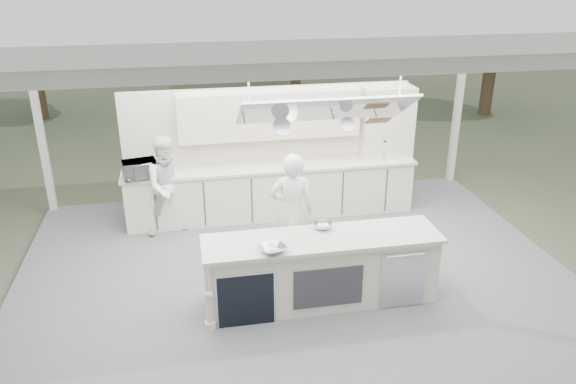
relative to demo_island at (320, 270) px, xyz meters
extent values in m
plane|color=#48543A|center=(-0.18, 0.91, -0.60)|extent=(90.00, 90.00, 0.00)
cube|color=slate|center=(-0.18, 0.91, -0.54)|extent=(8.00, 6.00, 0.12)
cube|color=white|center=(3.72, 3.81, 1.25)|extent=(0.12, 0.12, 3.70)
cube|color=white|center=(-4.08, 3.81, 1.25)|extent=(0.12, 0.12, 3.70)
cube|color=white|center=(-0.18, 0.91, 3.18)|extent=(8.20, 6.20, 0.16)
cube|color=white|center=(-0.18, -1.99, 3.02)|extent=(8.00, 0.12, 0.16)
cube|color=white|center=(-0.18, 3.81, 3.02)|extent=(8.00, 0.12, 0.16)
cube|color=white|center=(3.72, 0.91, 3.02)|extent=(0.12, 6.00, 0.16)
cube|color=white|center=(0.02, 0.01, 2.15)|extent=(2.00, 0.71, 0.43)
cube|color=white|center=(0.02, 0.01, 2.15)|extent=(2.06, 0.76, 0.46)
cylinder|color=white|center=(-0.88, 0.01, 2.63)|extent=(0.02, 0.02, 0.95)
cylinder|color=white|center=(0.92, 0.01, 2.63)|extent=(0.02, 0.02, 0.95)
cylinder|color=silver|center=(-0.48, 0.16, 1.93)|extent=(0.22, 0.14, 0.21)
cylinder|color=silver|center=(0.32, 0.11, 1.93)|extent=(0.18, 0.12, 0.18)
cube|color=olive|center=(0.72, 0.13, 1.95)|extent=(0.28, 0.18, 0.12)
cube|color=beige|center=(0.02, 0.01, -0.03)|extent=(3.00, 0.70, 0.90)
cube|color=silver|center=(0.02, 0.01, 0.45)|extent=(3.10, 0.78, 0.05)
cylinder|color=beige|center=(-1.48, -0.34, -0.02)|extent=(0.11, 0.11, 0.92)
cube|color=black|center=(-1.03, -0.34, -0.12)|extent=(0.70, 0.04, 0.72)
cube|color=silver|center=(-1.03, -0.35, -0.12)|extent=(0.74, 0.03, 0.72)
cube|color=#313136|center=(0.02, -0.35, -0.06)|extent=(0.90, 0.02, 0.55)
cube|color=silver|center=(1.02, -0.35, -0.06)|extent=(0.62, 0.02, 0.78)
cube|color=beige|center=(-0.18, 2.81, -0.03)|extent=(5.00, 0.65, 0.90)
cube|color=silver|center=(-0.18, 2.81, 0.45)|extent=(5.08, 0.72, 0.05)
cube|color=beige|center=(-0.18, 3.11, 0.65)|extent=(5.00, 0.10, 2.25)
cube|color=beige|center=(-0.18, 2.98, 1.32)|extent=(3.10, 0.38, 0.80)
cube|color=beige|center=(1.92, 2.93, 1.07)|extent=(0.90, 0.45, 1.30)
cube|color=olive|center=(1.92, 2.93, 1.07)|extent=(0.84, 0.40, 0.03)
cylinder|color=silver|center=(1.82, 2.79, 0.53)|extent=(0.20, 0.20, 0.12)
cylinder|color=black|center=(1.82, 2.79, 0.69)|extent=(0.17, 0.17, 0.20)
cylinder|color=black|center=(2.17, 2.79, 0.52)|extent=(0.16, 0.16, 0.10)
cone|color=black|center=(2.17, 2.79, 0.69)|extent=(0.14, 0.14, 0.24)
cylinder|color=#4E3B27|center=(-5.68, 10.91, 0.45)|extent=(0.36, 0.36, 2.10)
sphere|color=#336324|center=(-5.68, 10.91, 2.69)|extent=(3.40, 3.40, 3.40)
sphere|color=#336324|center=(-5.00, 10.40, 2.35)|extent=(2.38, 2.38, 2.38)
cylinder|color=#4E3B27|center=(2.32, 12.91, 0.63)|extent=(0.36, 0.36, 2.45)
cylinder|color=#4E3B27|center=(7.32, 8.91, 0.37)|extent=(0.36, 0.36, 1.92)
sphere|color=#336324|center=(7.32, 8.91, 2.38)|extent=(3.00, 3.00, 3.00)
sphere|color=#336324|center=(7.92, 8.46, 2.08)|extent=(2.10, 2.10, 2.10)
imported|color=white|center=(-0.18, 1.02, 0.41)|extent=(0.70, 0.51, 1.76)
imported|color=white|center=(-1.93, 2.46, 0.36)|extent=(0.95, 0.83, 1.67)
imported|color=silver|center=(-2.38, 2.61, 0.62)|extent=(0.59, 0.46, 0.29)
imported|color=#B8BBC0|center=(-0.67, -0.24, 0.51)|extent=(0.42, 0.42, 0.08)
imported|color=#BABCC2|center=(0.09, 0.26, 0.51)|extent=(0.32, 0.32, 0.08)
camera|label=1|loc=(-1.63, -6.20, 3.81)|focal=35.00mm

